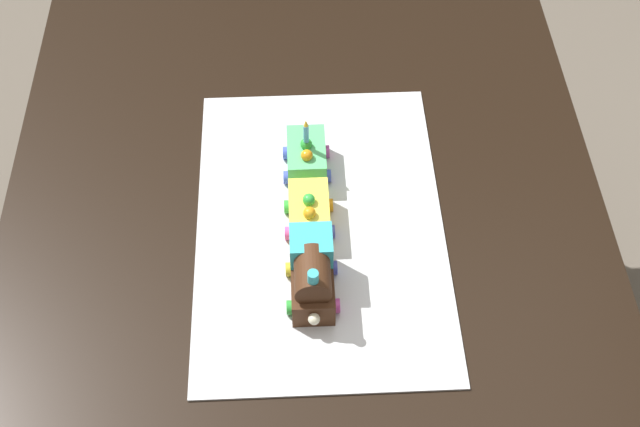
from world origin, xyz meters
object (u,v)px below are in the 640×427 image
at_px(dining_table, 307,275).
at_px(cake_car_caboose_mint_green, 307,158).
at_px(cake_locomotive, 312,273).
at_px(birthday_candle, 306,131).
at_px(cake_car_hopper_lemon, 309,213).

relative_size(dining_table, cake_car_caboose_mint_green, 14.00).
bearing_deg(cake_car_caboose_mint_green, cake_locomotive, 180.00).
xyz_separation_m(cake_locomotive, birthday_candle, (0.24, 0.00, 0.05)).
relative_size(dining_table, birthday_candle, 28.78).
xyz_separation_m(dining_table, cake_car_hopper_lemon, (0.03, -0.01, 0.14)).
bearing_deg(cake_locomotive, dining_table, 3.71).
bearing_deg(cake_car_hopper_lemon, cake_locomotive, 180.00).
relative_size(cake_car_caboose_mint_green, birthday_candle, 2.06).
relative_size(cake_car_hopper_lemon, cake_car_caboose_mint_green, 1.00).
bearing_deg(cake_locomotive, cake_car_caboose_mint_green, -0.00).
bearing_deg(cake_car_hopper_lemon, birthday_candle, 0.00).
bearing_deg(birthday_candle, dining_table, 177.31).
distance_m(cake_car_caboose_mint_green, birthday_candle, 0.07).
height_order(cake_locomotive, birthday_candle, birthday_candle).
distance_m(dining_table, birthday_candle, 0.25).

